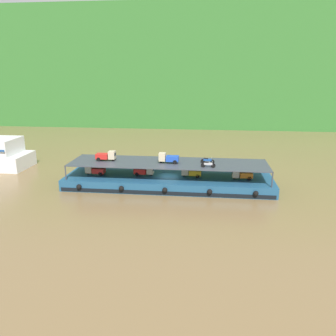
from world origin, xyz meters
name	(u,v)px	position (x,y,z in m)	size (l,w,h in m)	color
ground_plane	(168,186)	(0.00, 0.00, 0.00)	(400.00, 400.00, 0.00)	brown
hillside_far_bank	(192,59)	(0.00, 64.15, 19.52)	(138.38, 29.48, 34.65)	#33702D
cargo_barge	(168,181)	(0.00, -0.03, 0.75)	(28.72, 8.04, 1.50)	navy
cargo_rack	(168,163)	(0.00, 0.00, 3.44)	(27.12, 6.69, 2.00)	#383D47
mini_truck_lower_stern	(95,170)	(-10.41, -0.35, 2.19)	(2.75, 1.21, 1.38)	red
mini_truck_lower_aft	(144,171)	(-3.40, 0.07, 2.19)	(2.76, 1.23, 1.38)	red
mini_truck_lower_mid	(191,172)	(3.14, 0.18, 2.19)	(2.75, 1.22, 1.38)	gold
mini_truck_lower_fore	(242,174)	(10.04, -0.14, 2.19)	(2.78, 1.26, 1.38)	orange
mini_truck_upper_stern	(106,156)	(-8.78, 0.05, 4.19)	(2.75, 1.22, 1.38)	red
mini_truck_upper_mid	(168,158)	(0.03, -0.24, 4.19)	(2.74, 1.20, 1.38)	#1E47B7
motorcycle_upper_port	(208,164)	(5.44, -2.01, 3.93)	(1.90, 0.55, 0.87)	black
motorcycle_upper_centre	(207,160)	(5.35, 0.00, 3.93)	(1.90, 0.55, 0.87)	black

